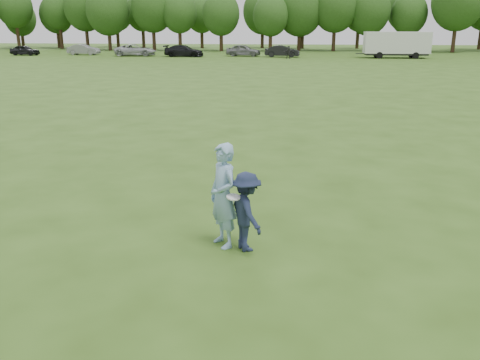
{
  "coord_description": "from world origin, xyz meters",
  "views": [
    {
      "loc": [
        1.95,
        -8.7,
        4.31
      ],
      "look_at": [
        0.9,
        1.58,
        1.1
      ],
      "focal_mm": 38.0,
      "sensor_mm": 36.0,
      "label": 1
    }
  ],
  "objects": [
    {
      "name": "treeline",
      "position": [
        2.81,
        76.9,
        6.26
      ],
      "size": [
        130.35,
        18.39,
        11.74
      ],
      "color": "#332114",
      "rests_on": "ground"
    },
    {
      "name": "car_c",
      "position": [
        -19.11,
        59.61,
        0.76
      ],
      "size": [
        5.65,
        2.96,
        1.52
      ],
      "primitive_type": "imported",
      "rotation": [
        0.0,
        0.0,
        1.65
      ],
      "color": "#A7A8AC",
      "rests_on": "ground"
    },
    {
      "name": "car_b",
      "position": [
        -27.0,
        61.29,
        0.71
      ],
      "size": [
        4.38,
        1.64,
        1.43
      ],
      "primitive_type": "imported",
      "rotation": [
        0.0,
        0.0,
        1.54
      ],
      "color": "slate",
      "rests_on": "ground"
    },
    {
      "name": "car_e",
      "position": [
        -4.63,
        60.47,
        0.78
      ],
      "size": [
        4.76,
        2.4,
        1.55
      ],
      "primitive_type": "imported",
      "rotation": [
        0.0,
        0.0,
        1.44
      ],
      "color": "slate",
      "rests_on": "ground"
    },
    {
      "name": "cargo_trailer",
      "position": [
        14.86,
        58.87,
        1.78
      ],
      "size": [
        9.0,
        2.75,
        3.2
      ],
      "color": "silver",
      "rests_on": "ground"
    },
    {
      "name": "disc_in_play",
      "position": [
        0.9,
        0.38,
        1.13
      ],
      "size": [
        0.31,
        0.32,
        0.08
      ],
      "color": "white",
      "rests_on": "ground"
    },
    {
      "name": "defender",
      "position": [
        1.14,
        0.5,
        0.79
      ],
      "size": [
        1.02,
        1.18,
        1.59
      ],
      "primitive_type": "imported",
      "rotation": [
        0.0,
        0.0,
        2.09
      ],
      "color": "#1C243D",
      "rests_on": "ground"
    },
    {
      "name": "car_d",
      "position": [
        -12.33,
        58.8,
        0.75
      ],
      "size": [
        5.24,
        2.35,
        1.49
      ],
      "primitive_type": "imported",
      "rotation": [
        0.0,
        0.0,
        1.52
      ],
      "color": "black",
      "rests_on": "ground"
    },
    {
      "name": "thrower",
      "position": [
        0.66,
        0.66,
        1.05
      ],
      "size": [
        0.86,
        0.92,
        2.11
      ],
      "primitive_type": "imported",
      "rotation": [
        0.0,
        0.0,
        -0.93
      ],
      "color": "#82A9CA",
      "rests_on": "ground"
    },
    {
      "name": "ground",
      "position": [
        0.0,
        0.0,
        0.0
      ],
      "size": [
        200.0,
        200.0,
        0.0
      ],
      "primitive_type": "plane",
      "color": "#2E4A14",
      "rests_on": "ground"
    },
    {
      "name": "car_a",
      "position": [
        -34.61,
        59.47,
        0.68
      ],
      "size": [
        4.19,
        2.15,
        1.36
      ],
      "primitive_type": "imported",
      "rotation": [
        0.0,
        0.0,
        1.43
      ],
      "color": "black",
      "rests_on": "ground"
    },
    {
      "name": "player_far_d",
      "position": [
        1.38,
        56.12,
        0.78
      ],
      "size": [
        1.5,
        0.7,
        1.55
      ],
      "primitive_type": "imported",
      "rotation": [
        0.0,
        0.0,
        0.17
      ],
      "color": "#292929",
      "rests_on": "ground"
    },
    {
      "name": "car_f",
      "position": [
        0.55,
        59.34,
        0.74
      ],
      "size": [
        4.57,
        1.88,
        1.47
      ],
      "primitive_type": "imported",
      "rotation": [
        0.0,
        0.0,
        1.5
      ],
      "color": "black",
      "rests_on": "ground"
    }
  ]
}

